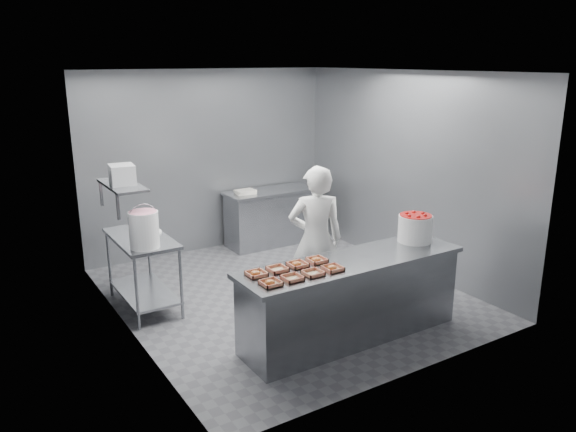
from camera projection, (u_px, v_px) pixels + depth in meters
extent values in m
plane|color=#4C4C51|center=(285.00, 294.00, 7.26)|extent=(4.50, 4.50, 0.00)
plane|color=white|center=(285.00, 71.00, 6.50)|extent=(4.50, 4.50, 0.00)
cube|color=slate|center=(209.00, 161.00, 8.71)|extent=(4.00, 0.04, 2.80)
cube|color=slate|center=(123.00, 212.00, 5.86)|extent=(0.04, 4.50, 2.80)
cube|color=slate|center=(406.00, 172.00, 7.90)|extent=(0.04, 4.50, 2.80)
cube|color=slate|center=(353.00, 262.00, 5.92)|extent=(2.60, 0.70, 0.05)
cube|color=slate|center=(351.00, 301.00, 6.04)|extent=(2.50, 0.64, 0.85)
cube|color=slate|center=(141.00, 239.00, 6.67)|extent=(0.60, 1.20, 0.04)
cube|color=slate|center=(145.00, 291.00, 6.85)|extent=(0.56, 1.15, 0.03)
cylinder|color=slate|center=(137.00, 294.00, 6.20)|extent=(0.04, 0.04, 0.88)
cylinder|color=slate|center=(181.00, 284.00, 6.46)|extent=(0.04, 0.04, 0.88)
cylinder|color=slate|center=(109.00, 263.00, 7.11)|extent=(0.04, 0.04, 0.88)
cylinder|color=slate|center=(149.00, 256.00, 7.37)|extent=(0.04, 0.04, 0.88)
cube|color=slate|center=(270.00, 192.00, 9.03)|extent=(1.50, 0.60, 0.05)
cube|color=slate|center=(271.00, 219.00, 9.15)|extent=(1.44, 0.55, 0.85)
cube|color=slate|center=(122.00, 185.00, 6.40)|extent=(0.35, 0.90, 0.03)
cube|color=tan|center=(271.00, 283.00, 5.24)|extent=(0.18, 0.18, 0.04)
cube|color=white|center=(274.00, 283.00, 5.28)|extent=(0.10, 0.06, 0.00)
ellipsoid|color=#CC6F33|center=(270.00, 282.00, 5.23)|extent=(0.10, 0.10, 0.05)
cube|color=tan|center=(292.00, 278.00, 5.36)|extent=(0.18, 0.18, 0.04)
cube|color=white|center=(295.00, 277.00, 5.40)|extent=(0.10, 0.06, 0.00)
cube|color=tan|center=(313.00, 273.00, 5.49)|extent=(0.18, 0.18, 0.04)
cube|color=white|center=(316.00, 273.00, 5.52)|extent=(0.10, 0.06, 0.00)
cube|color=tan|center=(333.00, 268.00, 5.61)|extent=(0.18, 0.18, 0.04)
cube|color=white|center=(335.00, 268.00, 5.65)|extent=(0.10, 0.06, 0.00)
ellipsoid|color=#CC6F33|center=(332.00, 268.00, 5.60)|extent=(0.10, 0.10, 0.05)
cube|color=tan|center=(256.00, 274.00, 5.47)|extent=(0.18, 0.18, 0.04)
cube|color=white|center=(260.00, 273.00, 5.50)|extent=(0.10, 0.06, 0.00)
ellipsoid|color=#CC6F33|center=(255.00, 273.00, 5.46)|extent=(0.10, 0.10, 0.05)
cube|color=tan|center=(277.00, 269.00, 5.59)|extent=(0.18, 0.18, 0.04)
cube|color=white|center=(280.00, 269.00, 5.63)|extent=(0.10, 0.06, 0.00)
cube|color=tan|center=(298.00, 265.00, 5.71)|extent=(0.18, 0.18, 0.04)
cube|color=white|center=(300.00, 264.00, 5.75)|extent=(0.10, 0.06, 0.00)
ellipsoid|color=#CC6F33|center=(297.00, 264.00, 5.70)|extent=(0.10, 0.10, 0.05)
cube|color=tan|center=(317.00, 260.00, 5.84)|extent=(0.18, 0.18, 0.04)
cube|color=white|center=(320.00, 260.00, 5.87)|extent=(0.10, 0.06, 0.00)
ellipsoid|color=#CC6F33|center=(316.00, 259.00, 5.83)|extent=(0.10, 0.10, 0.05)
imported|color=white|center=(316.00, 240.00, 6.60)|extent=(0.76, 0.65, 1.77)
cylinder|color=white|center=(415.00, 229.00, 6.46)|extent=(0.39, 0.39, 0.31)
cylinder|color=red|center=(416.00, 216.00, 6.42)|extent=(0.37, 0.37, 0.04)
cylinder|color=white|center=(144.00, 230.00, 6.23)|extent=(0.33, 0.33, 0.42)
cylinder|color=pink|center=(143.00, 212.00, 6.18)|extent=(0.31, 0.31, 0.02)
torus|color=slate|center=(143.00, 219.00, 6.20)|extent=(0.35, 0.01, 0.35)
cylinder|color=white|center=(149.00, 232.00, 6.80)|extent=(0.35, 0.35, 0.02)
cube|color=#CCB28C|center=(142.00, 227.00, 7.03)|extent=(0.18, 0.17, 0.02)
cube|color=gray|center=(122.00, 175.00, 6.34)|extent=(0.30, 0.33, 0.23)
cube|color=silver|center=(245.00, 192.00, 8.78)|extent=(0.32, 0.25, 0.06)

